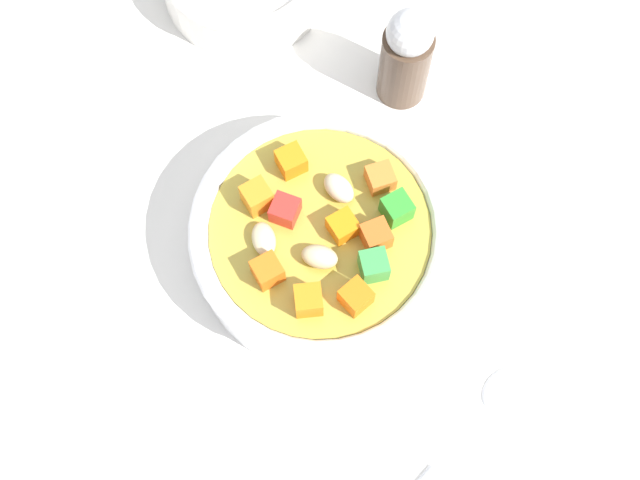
{
  "coord_description": "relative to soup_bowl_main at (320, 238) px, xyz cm",
  "views": [
    {
      "loc": [
        -16.17,
        -7.55,
        52.57
      ],
      "look_at": [
        0.0,
        0.0,
        2.22
      ],
      "focal_mm": 47.53,
      "sensor_mm": 36.0,
      "label": 1
    }
  ],
  "objects": [
    {
      "name": "soup_bowl_main",
      "position": [
        0.0,
        0.0,
        0.0
      ],
      "size": [
        16.21,
        16.21,
        5.98
      ],
      "color": "white",
      "rests_on": "ground_plane"
    },
    {
      "name": "pepper_shaker",
      "position": [
        13.4,
        -0.18,
        1.59
      ],
      "size": [
        3.44,
        3.44,
        8.49
      ],
      "color": "#4C3828",
      "rests_on": "ground_plane"
    },
    {
      "name": "spoon",
      "position": [
        -9.81,
        -12.03,
        -2.17
      ],
      "size": [
        20.09,
        7.67,
        0.98
      ],
      "rotation": [
        0.0,
        0.0,
        5.97
      ],
      "color": "silver",
      "rests_on": "ground_plane"
    },
    {
      "name": "ground_plane",
      "position": [
        0.01,
        0.02,
        -3.61
      ],
      "size": [
        140.0,
        140.0,
        2.0
      ],
      "primitive_type": "cube",
      "color": "silver"
    }
  ]
}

